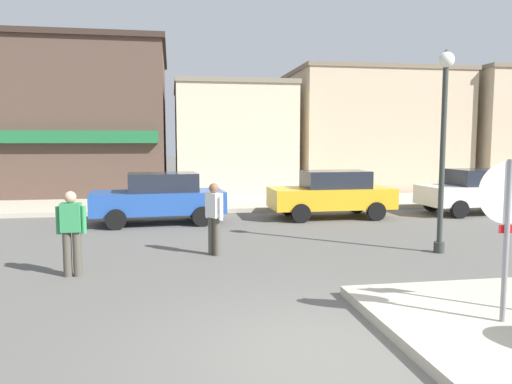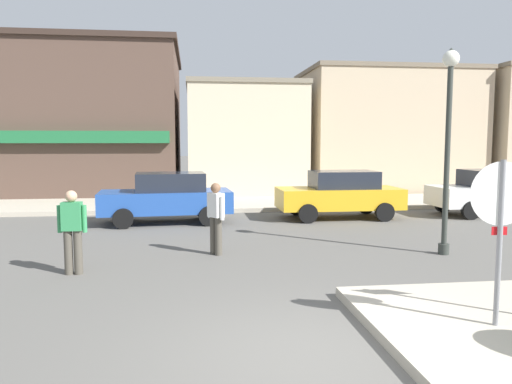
{
  "view_description": "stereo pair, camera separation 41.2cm",
  "coord_description": "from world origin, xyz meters",
  "px_view_note": "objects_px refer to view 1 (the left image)",
  "views": [
    {
      "loc": [
        -1.82,
        -5.46,
        2.53
      ],
      "look_at": [
        -0.13,
        4.5,
        1.5
      ],
      "focal_mm": 35.0,
      "sensor_mm": 36.0,
      "label": 1
    },
    {
      "loc": [
        -1.41,
        -5.52,
        2.53
      ],
      "look_at": [
        -0.13,
        4.5,
        1.5
      ],
      "focal_mm": 35.0,
      "sensor_mm": 36.0,
      "label": 2
    }
  ],
  "objects_px": {
    "lamp_post": "(444,122)",
    "parked_car_second": "(332,193)",
    "parked_car_nearest": "(159,197)",
    "pedestrian_crossing_far": "(71,231)",
    "stop_sign": "(507,220)",
    "pedestrian_crossing_near": "(214,216)",
    "parked_car_third": "(479,191)"
  },
  "relations": [
    {
      "from": "lamp_post",
      "to": "pedestrian_crossing_near",
      "type": "distance_m",
      "value": 5.53
    },
    {
      "from": "parked_car_nearest",
      "to": "pedestrian_crossing_far",
      "type": "xyz_separation_m",
      "value": [
        -1.48,
        -5.88,
        0.06
      ]
    },
    {
      "from": "stop_sign",
      "to": "parked_car_third",
      "type": "height_order",
      "value": "stop_sign"
    },
    {
      "from": "lamp_post",
      "to": "parked_car_second",
      "type": "height_order",
      "value": "lamp_post"
    },
    {
      "from": "parked_car_second",
      "to": "stop_sign",
      "type": "bearing_deg",
      "value": -95.24
    },
    {
      "from": "parked_car_third",
      "to": "pedestrian_crossing_near",
      "type": "height_order",
      "value": "pedestrian_crossing_near"
    },
    {
      "from": "parked_car_nearest",
      "to": "parked_car_second",
      "type": "relative_size",
      "value": 1.02
    },
    {
      "from": "stop_sign",
      "to": "parked_car_nearest",
      "type": "distance_m",
      "value": 10.82
    },
    {
      "from": "stop_sign",
      "to": "lamp_post",
      "type": "bearing_deg",
      "value": 69.59
    },
    {
      "from": "parked_car_nearest",
      "to": "parked_car_second",
      "type": "distance_m",
      "value": 5.6
    },
    {
      "from": "parked_car_third",
      "to": "pedestrian_crossing_near",
      "type": "distance_m",
      "value": 10.8
    },
    {
      "from": "parked_car_nearest",
      "to": "pedestrian_crossing_far",
      "type": "relative_size",
      "value": 2.55
    },
    {
      "from": "lamp_post",
      "to": "parked_car_third",
      "type": "distance_m",
      "value": 7.44
    },
    {
      "from": "lamp_post",
      "to": "pedestrian_crossing_far",
      "type": "distance_m",
      "value": 8.16
    },
    {
      "from": "pedestrian_crossing_near",
      "to": "pedestrian_crossing_far",
      "type": "bearing_deg",
      "value": -154.47
    },
    {
      "from": "parked_car_nearest",
      "to": "pedestrian_crossing_far",
      "type": "height_order",
      "value": "pedestrian_crossing_far"
    },
    {
      "from": "stop_sign",
      "to": "parked_car_third",
      "type": "relative_size",
      "value": 0.57
    },
    {
      "from": "parked_car_second",
      "to": "pedestrian_crossing_near",
      "type": "xyz_separation_m",
      "value": [
        -4.3,
        -4.78,
        0.06
      ]
    },
    {
      "from": "pedestrian_crossing_near",
      "to": "parked_car_third",
      "type": "bearing_deg",
      "value": 26.55
    },
    {
      "from": "lamp_post",
      "to": "parked_car_third",
      "type": "xyz_separation_m",
      "value": [
        4.58,
        5.45,
        -2.15
      ]
    },
    {
      "from": "stop_sign",
      "to": "pedestrian_crossing_near",
      "type": "xyz_separation_m",
      "value": [
        -3.38,
        5.17,
        -0.65
      ]
    },
    {
      "from": "parked_car_second",
      "to": "pedestrian_crossing_near",
      "type": "distance_m",
      "value": 6.43
    },
    {
      "from": "parked_car_nearest",
      "to": "parked_car_second",
      "type": "bearing_deg",
      "value": 2.31
    },
    {
      "from": "lamp_post",
      "to": "pedestrian_crossing_near",
      "type": "height_order",
      "value": "lamp_post"
    },
    {
      "from": "pedestrian_crossing_near",
      "to": "pedestrian_crossing_far",
      "type": "xyz_separation_m",
      "value": [
        -2.78,
        -1.33,
        0.0
      ]
    },
    {
      "from": "pedestrian_crossing_near",
      "to": "pedestrian_crossing_far",
      "type": "height_order",
      "value": "same"
    },
    {
      "from": "lamp_post",
      "to": "parked_car_third",
      "type": "relative_size",
      "value": 1.12
    },
    {
      "from": "parked_car_nearest",
      "to": "parked_car_second",
      "type": "height_order",
      "value": "same"
    },
    {
      "from": "pedestrian_crossing_far",
      "to": "parked_car_third",
      "type": "bearing_deg",
      "value": 26.32
    },
    {
      "from": "parked_car_nearest",
      "to": "parked_car_third",
      "type": "distance_m",
      "value": 10.96
    },
    {
      "from": "lamp_post",
      "to": "stop_sign",
      "type": "bearing_deg",
      "value": -110.41
    },
    {
      "from": "lamp_post",
      "to": "parked_car_second",
      "type": "distance_m",
      "value": 5.87
    }
  ]
}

